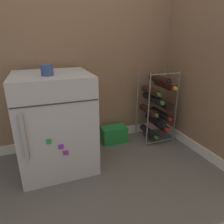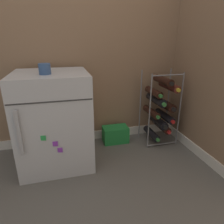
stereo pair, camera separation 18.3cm
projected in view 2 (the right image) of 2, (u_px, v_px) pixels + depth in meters
The scene contains 6 objects.
ground_plane at pixel (112, 169), 1.66m from camera, with size 14.00×14.00×0.00m, color #56544F.
wall_back at pixel (95, 13), 1.79m from camera, with size 6.66×0.07×2.50m.
mini_fridge at pixel (55, 120), 1.66m from camera, with size 0.57×0.57×0.78m.
wine_rack at pixel (160, 107), 2.01m from camera, with size 0.33×0.33×0.74m.
soda_box at pixel (115, 134), 2.09m from camera, with size 0.26×0.16×0.17m.
fridge_top_cup at pixel (45, 69), 1.42m from camera, with size 0.08×0.08×0.08m.
Camera 2 is at (-0.35, -1.35, 1.03)m, focal length 32.00 mm.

